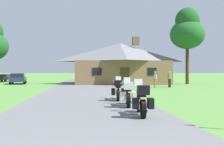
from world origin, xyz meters
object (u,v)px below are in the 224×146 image
parked_navy_suv_far_left (18,78)px  parked_black_sedan_far_left (4,78)px  motorcycle_yellow_farthest_in_row (118,90)px  bystander_olive_shirt_beside_signpost (170,78)px  bystander_gray_shirt_near_lodge (155,78)px  motorcycle_yellow_nearest_to_camera (142,101)px  motorcycle_yellow_second_in_row (128,94)px  tree_right_of_lodge (187,31)px

parked_navy_suv_far_left → parked_black_sedan_far_left: 9.39m
parked_navy_suv_far_left → motorcycle_yellow_farthest_in_row: bearing=-72.9°
bystander_olive_shirt_beside_signpost → parked_navy_suv_far_left: (-17.35, 9.72, -0.15)m
bystander_gray_shirt_near_lodge → motorcycle_yellow_nearest_to_camera: bearing=17.5°
bystander_gray_shirt_near_lodge → parked_black_sedan_far_left: 26.98m
motorcycle_yellow_farthest_in_row → bystander_gray_shirt_near_lodge: bystander_gray_shirt_near_lodge is taller
motorcycle_yellow_second_in_row → bystander_gray_shirt_near_lodge: bearing=77.4°
motorcycle_yellow_nearest_to_camera → parked_black_sedan_far_left: size_ratio=0.47×
motorcycle_yellow_nearest_to_camera → parked_navy_suv_far_left: (-10.58, 27.81, 0.17)m
tree_right_of_lodge → parked_navy_suv_far_left: size_ratio=2.08×
motorcycle_yellow_farthest_in_row → bystander_gray_shirt_near_lodge: (5.42, 12.64, 0.34)m
motorcycle_yellow_second_in_row → tree_right_of_lodge: 26.22m
motorcycle_yellow_second_in_row → parked_black_sedan_far_left: size_ratio=0.47×
bystander_gray_shirt_near_lodge → motorcycle_yellow_farthest_in_row: bearing=10.5°
motorcycle_yellow_second_in_row → parked_navy_suv_far_left: (-10.53, 25.05, 0.17)m
parked_navy_suv_far_left → motorcycle_yellow_second_in_row: bearing=-75.2°
bystander_olive_shirt_beside_signpost → tree_right_of_lodge: bearing=-155.9°
motorcycle_yellow_nearest_to_camera → bystander_olive_shirt_beside_signpost: size_ratio=1.25×
motorcycle_yellow_nearest_to_camera → motorcycle_yellow_farthest_in_row: 5.49m
parked_black_sedan_far_left → motorcycle_yellow_second_in_row: bearing=-59.2°
bystander_olive_shirt_beside_signpost → motorcycle_yellow_second_in_row: bearing=32.9°
parked_black_sedan_far_left → bystander_olive_shirt_beside_signpost: bearing=-33.0°
bystander_gray_shirt_near_lodge → parked_navy_suv_far_left: (-15.84, 9.68, -0.17)m
motorcycle_yellow_nearest_to_camera → motorcycle_yellow_second_in_row: size_ratio=1.00×
parked_navy_suv_far_left → motorcycle_yellow_nearest_to_camera: bearing=-77.1°
motorcycle_yellow_second_in_row → bystander_olive_shirt_beside_signpost: (6.82, 15.33, 0.32)m
motorcycle_yellow_nearest_to_camera → parked_black_sedan_far_left: motorcycle_yellow_nearest_to_camera is taller
tree_right_of_lodge → parked_black_sedan_far_left: bearing=157.6°
motorcycle_yellow_nearest_to_camera → parked_black_sedan_far_left: (-14.76, 36.21, 0.03)m
tree_right_of_lodge → parked_navy_suv_far_left: bearing=173.8°
bystander_gray_shirt_near_lodge → bystander_olive_shirt_beside_signpost: bearing=121.9°
motorcycle_yellow_nearest_to_camera → parked_navy_suv_far_left: bearing=116.0°
motorcycle_yellow_farthest_in_row → bystander_olive_shirt_beside_signpost: bearing=68.9°
motorcycle_yellow_second_in_row → motorcycle_yellow_farthest_in_row: (-0.10, 2.74, 0.00)m
motorcycle_yellow_nearest_to_camera → tree_right_of_lodge: (11.48, 25.42, 6.40)m
bystander_olive_shirt_beside_signpost → bystander_gray_shirt_near_lodge: bearing=-35.0°
motorcycle_yellow_second_in_row → tree_right_of_lodge: size_ratio=0.21×
tree_right_of_lodge → parked_black_sedan_far_left: tree_right_of_lodge is taller
motorcycle_yellow_second_in_row → motorcycle_yellow_farthest_in_row: same height
bystander_olive_shirt_beside_signpost → parked_black_sedan_far_left: (-21.53, 18.13, -0.29)m
motorcycle_yellow_nearest_to_camera → bystander_olive_shirt_beside_signpost: bearing=74.6°
motorcycle_yellow_nearest_to_camera → tree_right_of_lodge: bearing=70.9°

